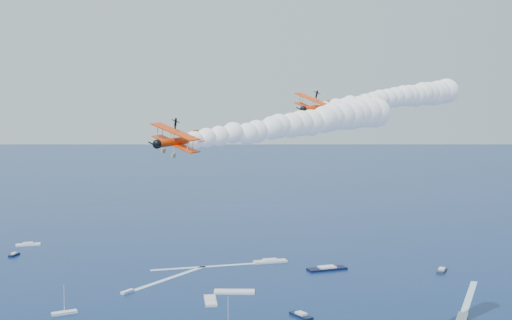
{
  "coord_description": "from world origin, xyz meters",
  "views": [
    {
      "loc": [
        -14.19,
        -95.61,
        57.84
      ],
      "look_at": [
        -4.99,
        12.09,
        49.08
      ],
      "focal_mm": 47.76,
      "sensor_mm": 36.0,
      "label": 1
    }
  ],
  "objects": [
    {
      "name": "biplane_trail",
      "position": [
        -17.05,
        -2.28,
        52.88
      ],
      "size": [
        12.06,
        12.55,
        7.71
      ],
      "primitive_type": null,
      "rotation": [
        -0.24,
        0.07,
        3.86
      ],
      "color": "#E73704"
    },
    {
      "name": "smoke_trail_lead",
      "position": [
        25.97,
        42.97,
        59.15
      ],
      "size": [
        52.26,
        51.86,
        9.45
      ],
      "primitive_type": null,
      "rotation": [
        0.0,
        0.0,
        3.86
      ],
      "color": "white"
    },
    {
      "name": "boat_wakes",
      "position": [
        10.39,
        124.85,
        0.03
      ],
      "size": [
        112.44,
        66.88,
        0.04
      ],
      "color": "white",
      "rests_on": "ground"
    },
    {
      "name": "smoke_trail_trail",
      "position": [
        1.9,
        14.17,
        54.75
      ],
      "size": [
        52.26,
        51.82,
        9.45
      ],
      "primitive_type": null,
      "rotation": [
        0.0,
        0.0,
        3.86
      ],
      "color": "white"
    },
    {
      "name": "spectator_boats",
      "position": [
        6.56,
        107.05,
        0.35
      ],
      "size": [
        235.71,
        170.58,
        0.7
      ],
      "color": "silver",
      "rests_on": "ground"
    },
    {
      "name": "biplane_lead",
      "position": [
        7.07,
        26.46,
        57.28
      ],
      "size": [
        12.38,
        12.81,
        8.37
      ],
      "primitive_type": null,
      "rotation": [
        -0.33,
        0.07,
        3.86
      ],
      "color": "#FE3F05"
    }
  ]
}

